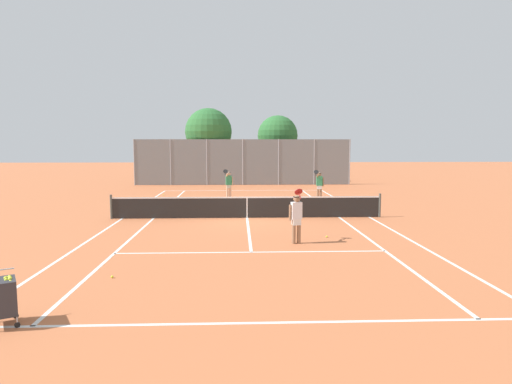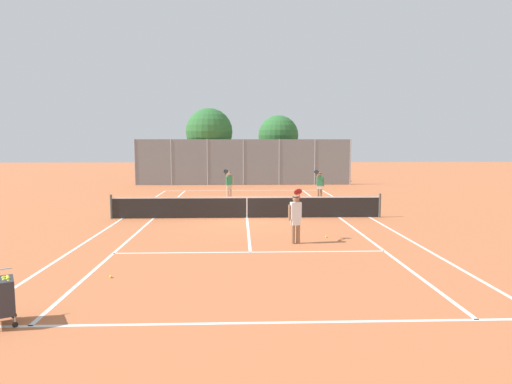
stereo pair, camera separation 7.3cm
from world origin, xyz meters
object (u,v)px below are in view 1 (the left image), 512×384
Objects in this scene: player_far_right at (319,184)px; tree_behind_right at (278,137)px; player_far_left at (229,183)px; loose_tennis_ball_0 at (188,200)px; loose_tennis_ball_1 at (112,277)px; loose_tennis_ball_2 at (186,211)px; ball_cart at (3,297)px; loose_tennis_ball_3 at (327,237)px; tennis_net at (247,207)px; tree_behind_left at (207,133)px; player_near_side at (296,216)px; loose_tennis_ball_4 at (164,195)px.

player_far_right is 13.14m from tree_behind_right.
player_far_left is 0.31× the size of tree_behind_right.
player_far_left is at bearing 18.50° from loose_tennis_ball_0.
loose_tennis_ball_2 is (0.59, 10.96, 0.00)m from loose_tennis_ball_1.
player_far_right is at bearing 31.85° from loose_tennis_ball_2.
ball_cart reaches higher than loose_tennis_ball_3.
tree_behind_right reaches higher than tennis_net.
player_far_left reaches higher than loose_tennis_ball_0.
loose_tennis_ball_2 is at bearing -89.95° from tree_behind_left.
loose_tennis_ball_0 is 0.01× the size of tree_behind_left.
player_far_right is at bearing 76.30° from player_near_side.
player_far_left is 13.02m from tree_behind_right.
loose_tennis_ball_0 is 12.38m from loose_tennis_ball_3.
ball_cart is at bearing -112.08° from loose_tennis_ball_1.
loose_tennis_ball_4 is (-4.19, 1.75, -0.89)m from player_far_left.
tree_behind_left is at bearing 90.05° from loose_tennis_ball_2.
tree_behind_right is (7.76, 31.10, 3.35)m from ball_cart.
player_far_left is 26.88× the size of loose_tennis_ball_1.
loose_tennis_ball_4 is (-2.23, 7.01, 0.00)m from loose_tennis_ball_2.
loose_tennis_ball_1 is (-0.21, -15.43, 0.00)m from loose_tennis_ball_0.
ball_cart is 9.05m from player_near_side.
tree_behind_left is (-1.97, 10.85, 3.23)m from player_far_left.
player_far_right is at bearing 63.00° from loose_tennis_ball_1.
loose_tennis_ball_3 is at bearing -75.89° from tree_behind_left.
tree_behind_right reaches higher than ball_cart.
tree_behind_left is (-7.32, 11.57, 3.23)m from player_far_right.
tennis_net is 9.61m from loose_tennis_ball_1.
loose_tennis_ball_1 is at bearing -91.22° from tree_behind_left.
loose_tennis_ball_2 is 0.01× the size of tree_behind_right.
player_near_side is 24.73m from tree_behind_right.
loose_tennis_ball_2 is at bearing 86.91° from loose_tennis_ball_1.
loose_tennis_ball_4 is at bearing 119.65° from tennis_net.
tree_behind_right is (1.57, 24.51, 2.95)m from player_near_side.
loose_tennis_ball_3 is (7.39, 7.48, -0.50)m from ball_cart.
tree_behind_left is (-4.45, 23.34, 3.23)m from player_near_side.
loose_tennis_ball_0 and loose_tennis_ball_1 have the same top height.
loose_tennis_ball_2 is (0.38, -4.48, 0.00)m from loose_tennis_ball_0.
tree_behind_left reaches higher than tree_behind_right.
loose_tennis_ball_2 is (-7.30, -4.54, -0.89)m from player_far_right.
loose_tennis_ball_4 is (-5.14, 9.03, -0.48)m from tennis_net.
loose_tennis_ball_1 is 10.97m from loose_tennis_ball_2.
loose_tennis_ball_1 is 0.01× the size of tree_behind_left.
player_near_side and player_far_left have the same top height.
tree_behind_left is (-5.64, 22.46, 4.12)m from loose_tennis_ball_3.
loose_tennis_ball_3 is at bearing 36.42° from player_near_side.
tennis_net is 181.82× the size of loose_tennis_ball_1.
player_far_left is 26.88× the size of loose_tennis_ball_0.
loose_tennis_ball_2 is at bearing -109.17° from tree_behind_right.
tree_behind_left reaches higher than loose_tennis_ball_3.
loose_tennis_ball_1 and loose_tennis_ball_4 have the same top height.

